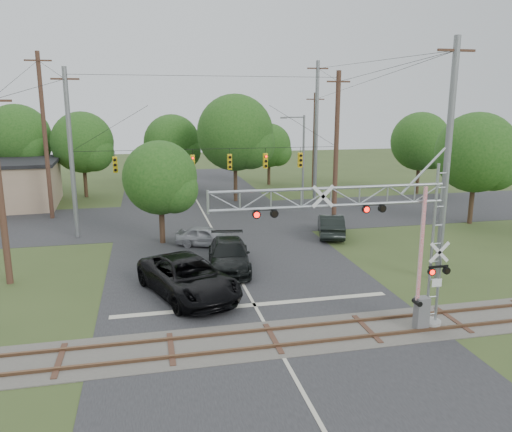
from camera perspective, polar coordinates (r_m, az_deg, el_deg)
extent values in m
plane|color=#384922|center=(18.67, 3.58, -16.59)|extent=(160.00, 160.00, 0.00)
cube|color=#262628|center=(27.58, -2.19, -6.59)|extent=(14.00, 90.00, 0.02)
cube|color=#262628|center=(40.91, -5.72, -0.21)|extent=(90.00, 12.00, 0.02)
cube|color=#47423D|center=(20.36, 1.98, -13.86)|extent=(90.00, 3.20, 0.05)
cube|color=brown|center=(19.71, 2.52, -14.59)|extent=(90.00, 0.12, 0.14)
cube|color=brown|center=(20.96, 1.48, -12.84)|extent=(90.00, 0.12, 0.14)
cylinder|color=gray|center=(22.56, 19.30, -11.51)|extent=(0.86, 0.86, 0.29)
cube|color=silver|center=(21.62, 19.96, -7.19)|extent=(0.43, 0.03, 0.33)
cube|color=slate|center=(21.90, 18.38, -10.56)|extent=(0.52, 0.43, 1.43)
cube|color=red|center=(20.84, 18.38, -3.27)|extent=(0.13, 0.09, 4.77)
cylinder|color=slate|center=(36.11, -20.37, 6.57)|extent=(0.32, 0.32, 11.50)
cylinder|color=#482B21|center=(38.46, 9.15, 7.53)|extent=(0.36, 0.36, 11.50)
cylinder|color=black|center=(36.05, -5.16, 7.64)|extent=(19.00, 0.03, 0.03)
cube|color=yellow|center=(35.91, -15.79, 5.67)|extent=(0.30, 0.30, 1.10)
cube|color=yellow|center=(35.86, -11.51, 5.88)|extent=(0.30, 0.30, 1.10)
cube|color=yellow|center=(36.00, -7.25, 6.06)|extent=(0.30, 0.30, 1.10)
cube|color=yellow|center=(36.34, -3.03, 6.21)|extent=(0.30, 0.30, 1.10)
cube|color=yellow|center=(36.87, 1.08, 6.32)|extent=(0.30, 0.30, 1.10)
cube|color=yellow|center=(37.58, 5.06, 6.39)|extent=(0.30, 0.30, 1.10)
imported|color=black|center=(24.51, -7.77, -6.94)|extent=(5.22, 7.36, 1.86)
imported|color=black|center=(28.13, -3.12, -4.49)|extent=(2.96, 5.85, 1.63)
imported|color=#97989E|center=(32.76, -5.74, -2.32)|extent=(4.17, 2.94, 1.32)
imported|color=black|center=(35.44, 8.55, -1.03)|extent=(2.99, 5.05, 1.57)
cylinder|color=slate|center=(44.05, 5.42, 6.10)|extent=(0.18, 0.18, 8.17)
cylinder|color=slate|center=(43.50, 4.37, 11.20)|extent=(1.82, 0.11, 0.11)
cube|color=slate|center=(43.25, 3.19, 11.15)|extent=(0.54, 0.23, 0.14)
cylinder|color=#482B21|center=(42.99, -22.97, 8.26)|extent=(0.34, 0.34, 13.03)
cube|color=#482B21|center=(43.03, -23.66, 15.98)|extent=(2.00, 0.12, 0.12)
cylinder|color=slate|center=(47.70, 6.89, 9.46)|extent=(0.34, 0.34, 12.96)
cube|color=#482B21|center=(47.72, 7.08, 16.40)|extent=(2.00, 0.12, 0.12)
cylinder|color=slate|center=(27.07, 20.98, 5.60)|extent=(0.34, 0.34, 12.33)
cube|color=#482B21|center=(27.02, 21.94, 17.16)|extent=(2.00, 0.12, 0.12)
cylinder|color=#482B21|center=(55.00, 6.68, 8.48)|extent=(0.34, 0.34, 10.27)
cube|color=#482B21|center=(54.85, 6.81, 13.11)|extent=(2.00, 0.12, 0.12)
cylinder|color=#3B281B|center=(55.84, -25.24, 4.28)|extent=(0.36, 0.36, 4.18)
sphere|color=#1B4915|center=(55.49, -25.62, 8.16)|extent=(6.46, 6.46, 6.46)
cylinder|color=#3B281B|center=(52.40, -18.95, 4.14)|extent=(0.36, 0.36, 3.86)
sphere|color=#1B4915|center=(52.03, -19.23, 7.96)|extent=(5.96, 5.96, 5.96)
cylinder|color=#3B281B|center=(33.69, -10.71, -0.47)|extent=(0.36, 0.36, 3.13)
sphere|color=#1B4915|center=(33.17, -10.91, 4.32)|extent=(4.84, 4.84, 4.84)
cylinder|color=#3B281B|center=(52.77, -9.44, 4.64)|extent=(0.36, 0.36, 3.71)
sphere|color=#1B4915|center=(52.41, -9.57, 8.29)|extent=(5.73, 5.73, 5.73)
cylinder|color=#3B281B|center=(47.49, -2.36, 4.45)|extent=(0.36, 0.36, 4.60)
sphere|color=#1B4915|center=(47.07, -2.41, 9.50)|extent=(7.11, 7.11, 7.11)
cylinder|color=#3B281B|center=(57.44, 1.48, 5.20)|extent=(0.36, 0.36, 3.19)
sphere|color=#1B4915|center=(57.13, 1.50, 8.08)|extent=(4.94, 4.94, 4.94)
cylinder|color=#3B281B|center=(41.92, 23.43, 1.82)|extent=(0.36, 0.36, 3.92)
sphere|color=#1B4915|center=(41.46, 23.86, 6.66)|extent=(6.05, 6.05, 6.05)
cylinder|color=#3B281B|center=(54.18, 18.01, 4.45)|extent=(0.36, 0.36, 3.82)
sphere|color=#1B4915|center=(53.82, 18.27, 8.11)|extent=(5.90, 5.90, 5.90)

